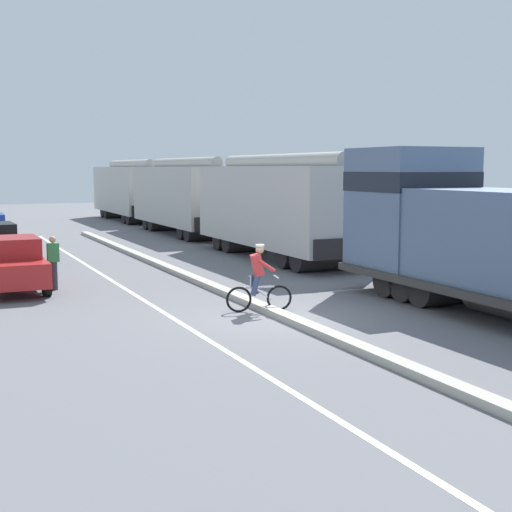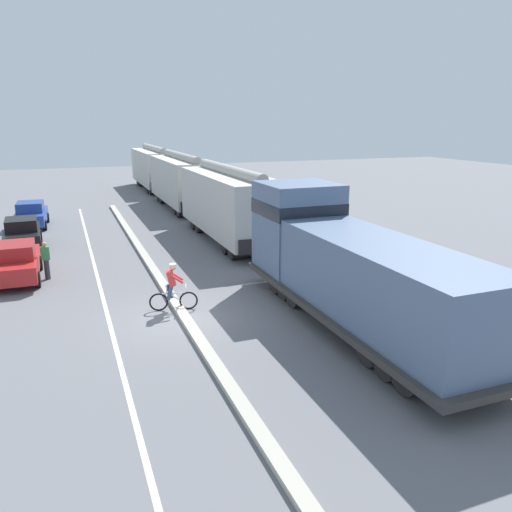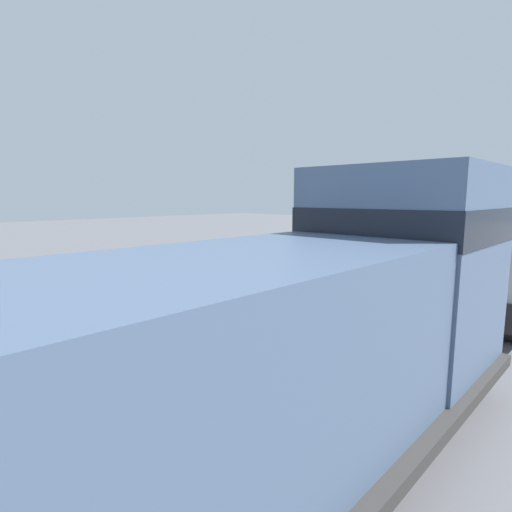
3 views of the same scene
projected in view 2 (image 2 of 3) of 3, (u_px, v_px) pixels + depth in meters
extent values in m
plane|color=slate|center=(183.00, 317.00, 17.11)|extent=(120.00, 120.00, 0.00)
cube|color=#B2AD9E|center=(152.00, 268.00, 22.49)|extent=(0.36, 36.00, 0.16)
cube|color=silver|center=(97.00, 275.00, 21.68)|extent=(0.14, 36.00, 0.01)
cube|color=slate|center=(369.00, 277.00, 15.20)|extent=(2.70, 9.86, 2.40)
cube|color=slate|center=(298.00, 228.00, 19.55)|extent=(2.80, 2.80, 3.50)
cube|color=black|center=(298.00, 208.00, 19.35)|extent=(2.83, 2.83, 0.56)
cube|color=#383533|center=(356.00, 307.00, 16.05)|extent=(3.10, 11.60, 0.20)
cylinder|color=#4C4947|center=(356.00, 312.00, 16.09)|extent=(1.10, 3.00, 1.10)
cylinder|color=black|center=(301.00, 278.00, 19.70)|extent=(2.40, 1.00, 1.00)
cylinder|color=black|center=(310.00, 284.00, 18.98)|extent=(2.40, 1.00, 1.00)
cylinder|color=black|center=(320.00, 290.00, 18.26)|extent=(2.40, 1.00, 1.00)
cylinder|color=black|center=(402.00, 343.00, 13.96)|extent=(2.40, 1.00, 1.00)
cylinder|color=black|center=(421.00, 355.00, 13.24)|extent=(2.40, 1.00, 1.00)
cylinder|color=black|center=(441.00, 368.00, 12.52)|extent=(2.40, 1.00, 1.00)
cube|color=beige|center=(229.00, 203.00, 27.37)|extent=(2.90, 10.40, 3.10)
cylinder|color=#A29F99|center=(229.00, 171.00, 26.91)|extent=(0.60, 9.88, 0.60)
cube|color=black|center=(204.00, 209.00, 32.41)|extent=(2.61, 0.10, 0.70)
cube|color=black|center=(265.00, 245.00, 22.96)|extent=(2.61, 0.10, 0.70)
cylinder|color=black|center=(211.00, 221.00, 31.21)|extent=(2.46, 0.90, 0.90)
cylinder|color=black|center=(216.00, 224.00, 30.22)|extent=(2.46, 0.90, 0.90)
cylinder|color=black|center=(246.00, 243.00, 25.41)|extent=(2.46, 0.90, 0.90)
cylinder|color=black|center=(254.00, 248.00, 24.42)|extent=(2.46, 0.90, 0.90)
cube|color=#B8B5AE|center=(182.00, 180.00, 37.81)|extent=(2.90, 10.40, 3.10)
cylinder|color=#9C9A94|center=(181.00, 157.00, 37.35)|extent=(0.60, 9.88, 0.60)
cube|color=black|center=(168.00, 187.00, 42.85)|extent=(2.61, 0.10, 0.70)
cube|color=black|center=(200.00, 206.00, 33.40)|extent=(2.61, 0.10, 0.70)
cylinder|color=black|center=(172.00, 195.00, 41.65)|extent=(2.46, 0.90, 0.90)
cylinder|color=black|center=(175.00, 197.00, 40.66)|extent=(2.46, 0.90, 0.90)
cylinder|color=black|center=(191.00, 208.00, 35.85)|extent=(2.46, 0.90, 0.90)
cylinder|color=black|center=(195.00, 210.00, 34.86)|extent=(2.46, 0.90, 0.90)
cube|color=beige|center=(154.00, 167.00, 48.24)|extent=(2.90, 10.40, 3.10)
cylinder|color=#A09E98|center=(154.00, 149.00, 47.79)|extent=(0.60, 9.88, 0.60)
cube|color=black|center=(146.00, 174.00, 53.28)|extent=(2.61, 0.10, 0.70)
cube|color=black|center=(166.00, 186.00, 43.84)|extent=(2.61, 0.10, 0.70)
cylinder|color=black|center=(149.00, 180.00, 52.09)|extent=(2.46, 0.90, 0.90)
cylinder|color=black|center=(151.00, 181.00, 51.10)|extent=(2.46, 0.90, 0.90)
cylinder|color=black|center=(161.00, 188.00, 46.28)|extent=(2.46, 0.90, 0.90)
cylinder|color=black|center=(163.00, 189.00, 45.29)|extent=(2.46, 0.90, 0.90)
cube|color=red|center=(17.00, 265.00, 20.88)|extent=(1.72, 4.21, 0.70)
cube|color=maroon|center=(14.00, 251.00, 20.57)|extent=(1.51, 1.91, 0.60)
cube|color=#1E232D|center=(16.00, 246.00, 21.49)|extent=(1.43, 0.13, 0.51)
cylinder|color=black|center=(0.00, 266.00, 21.87)|extent=(0.22, 0.64, 0.64)
cylinder|color=black|center=(40.00, 263.00, 22.42)|extent=(0.22, 0.64, 0.64)
cylinder|color=black|center=(37.00, 280.00, 20.07)|extent=(0.22, 0.64, 0.64)
cube|color=black|center=(23.00, 236.00, 26.11)|extent=(1.87, 4.26, 0.70)
cube|color=black|center=(21.00, 224.00, 25.81)|extent=(1.57, 1.96, 0.60)
cube|color=#1E232D|center=(22.00, 222.00, 26.70)|extent=(1.43, 0.18, 0.51)
cylinder|color=black|center=(8.00, 238.00, 27.04)|extent=(0.25, 0.65, 0.64)
cylinder|color=black|center=(40.00, 236.00, 27.66)|extent=(0.25, 0.65, 0.64)
cylinder|color=black|center=(5.00, 249.00, 24.74)|extent=(0.25, 0.65, 0.64)
cylinder|color=black|center=(41.00, 246.00, 25.36)|extent=(0.25, 0.65, 0.64)
cube|color=#28479E|center=(32.00, 217.00, 31.30)|extent=(1.86, 4.26, 0.70)
cube|color=navy|center=(30.00, 207.00, 30.99)|extent=(1.57, 1.96, 0.60)
cube|color=#1E232D|center=(32.00, 205.00, 31.92)|extent=(1.43, 0.18, 0.51)
cylinder|color=black|center=(20.00, 219.00, 32.33)|extent=(0.24, 0.65, 0.64)
cylinder|color=black|center=(47.00, 218.00, 32.83)|extent=(0.24, 0.65, 0.64)
cylinder|color=black|center=(16.00, 227.00, 29.95)|extent=(0.24, 0.65, 0.64)
cylinder|color=black|center=(45.00, 225.00, 30.46)|extent=(0.24, 0.65, 0.64)
torus|color=black|center=(189.00, 301.00, 17.71)|extent=(0.66, 0.20, 0.66)
torus|color=black|center=(159.00, 302.00, 17.55)|extent=(0.66, 0.20, 0.66)
cylinder|color=silver|center=(173.00, 293.00, 17.55)|extent=(0.78, 0.22, 0.05)
cylinder|color=silver|center=(176.00, 298.00, 17.62)|extent=(0.48, 0.15, 0.36)
cylinder|color=silver|center=(167.00, 290.00, 17.48)|extent=(0.04, 0.04, 0.30)
cylinder|color=silver|center=(186.00, 286.00, 17.55)|extent=(0.14, 0.48, 0.04)
cylinder|color=#38476B|center=(170.00, 291.00, 17.62)|extent=(0.33, 0.20, 0.52)
cylinder|color=#38476B|center=(170.00, 293.00, 17.43)|extent=(0.29, 0.19, 0.52)
cube|color=red|center=(171.00, 278.00, 17.40)|extent=(0.39, 0.40, 0.57)
sphere|color=tan|center=(173.00, 267.00, 17.30)|extent=(0.22, 0.22, 0.22)
cylinder|color=white|center=(173.00, 264.00, 17.28)|extent=(0.22, 0.22, 0.05)
cylinder|color=red|center=(177.00, 276.00, 17.58)|extent=(0.47, 0.19, 0.36)
cylinder|color=red|center=(177.00, 279.00, 17.27)|extent=(0.47, 0.19, 0.36)
cylinder|color=#33333D|center=(47.00, 269.00, 21.07)|extent=(0.22, 0.22, 0.85)
cube|color=#338C4C|center=(45.00, 253.00, 20.88)|extent=(0.34, 0.22, 0.56)
sphere|color=tan|center=(44.00, 244.00, 20.78)|extent=(0.20, 0.20, 0.20)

